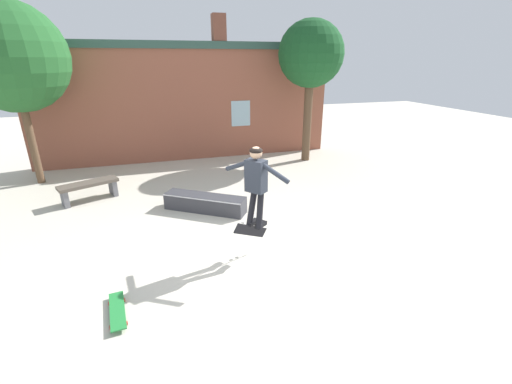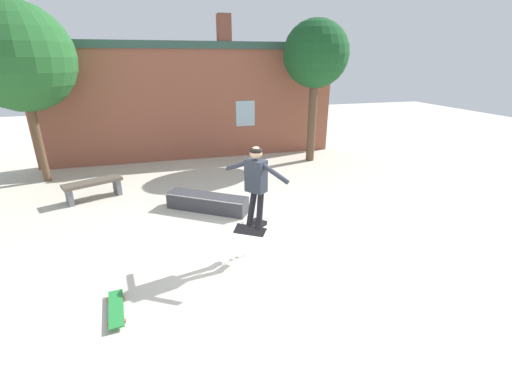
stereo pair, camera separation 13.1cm
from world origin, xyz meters
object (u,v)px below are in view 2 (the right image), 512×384
at_px(skateboard_resting, 116,308).
at_px(skate_ledge, 207,203).
at_px(tree_right, 316,55).
at_px(skater, 256,180).
at_px(park_bench, 93,186).
at_px(skateboard_flipping, 251,230).
at_px(tree_left, 19,58).

bearing_deg(skateboard_resting, skate_ledge, -35.33).
distance_m(tree_right, skate_ledge, 6.33).
relative_size(skater, skateboard_resting, 1.68).
height_order(park_bench, skateboard_flipping, skateboard_flipping).
bearing_deg(tree_right, park_bench, -164.82).
bearing_deg(skater, skate_ledge, 65.60).
xyz_separation_m(tree_left, park_bench, (1.60, -1.93, -3.10)).
height_order(park_bench, skater, skater).
xyz_separation_m(tree_right, skater, (-3.61, -5.69, -2.02)).
bearing_deg(skate_ledge, park_bench, -174.56).
xyz_separation_m(tree_right, skateboard_resting, (-5.97, -6.60, -3.45)).
bearing_deg(skate_ledge, skateboard_resting, -84.71).
xyz_separation_m(skate_ledge, skateboard_flipping, (0.48, -2.28, 0.33)).
distance_m(tree_left, skateboard_flipping, 8.02).
distance_m(skater, skateboard_resting, 2.91).
bearing_deg(skateboard_resting, park_bench, 5.00).
xyz_separation_m(tree_right, tree_left, (-8.52, 0.05, -0.07)).
height_order(skate_ledge, skateboard_resting, skate_ledge).
height_order(skate_ledge, skater, skater).
distance_m(tree_right, skateboard_resting, 9.55).
xyz_separation_m(tree_right, park_bench, (-6.92, -1.88, -3.17)).
height_order(skate_ledge, skateboard_flipping, skateboard_flipping).
bearing_deg(tree_right, tree_left, 179.64).
bearing_deg(skateboard_resting, tree_right, -48.45).
bearing_deg(skateboard_resting, skater, -75.22).
xyz_separation_m(tree_right, skate_ledge, (-4.19, -3.38, -3.32)).
relative_size(skate_ledge, skateboard_flipping, 2.65).
bearing_deg(skate_ledge, tree_right, 73.24).
xyz_separation_m(skater, skateboard_flipping, (-0.09, 0.03, -0.97)).
xyz_separation_m(tree_left, skateboard_resting, (2.55, -6.66, -3.38)).
height_order(skateboard_flipping, skateboard_resting, skateboard_flipping).
bearing_deg(skateboard_flipping, skateboard_resting, 176.42).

